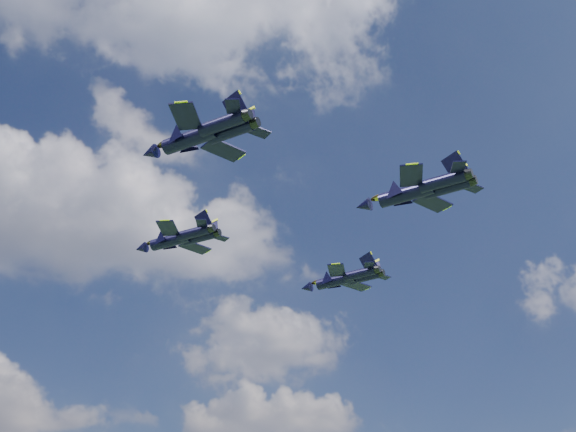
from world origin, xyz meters
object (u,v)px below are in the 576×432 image
at_px(jet_left, 187,140).
at_px(jet_right, 333,281).
at_px(jet_lead, 168,241).
at_px(jet_slot, 402,194).

height_order(jet_left, jet_right, jet_left).
xyz_separation_m(jet_lead, jet_right, (27.32, 2.93, -3.47)).
bearing_deg(jet_right, jet_lead, 137.12).
height_order(jet_lead, jet_left, jet_lead).
bearing_deg(jet_left, jet_right, 0.01).
bearing_deg(jet_slot, jet_lead, 89.49).
distance_m(jet_lead, jet_slot, 39.66).
xyz_separation_m(jet_left, jet_right, (25.86, 31.77, -3.03)).
bearing_deg(jet_lead, jet_right, -46.65).
distance_m(jet_left, jet_slot, 28.87).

